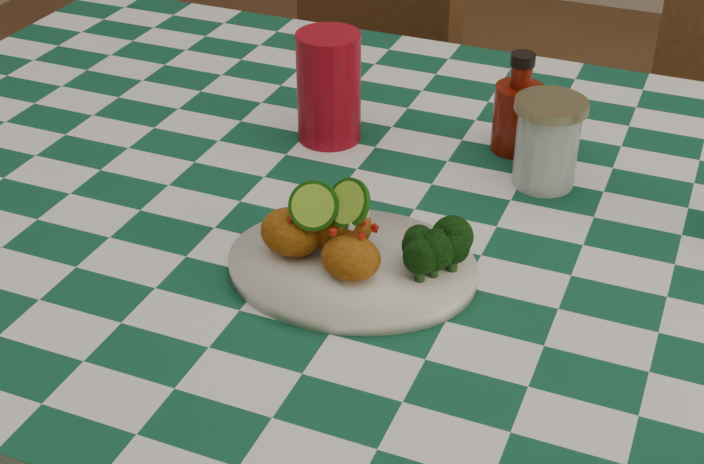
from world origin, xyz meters
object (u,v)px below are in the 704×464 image
at_px(mason_jar, 547,143).
at_px(fried_chicken_pile, 337,224).
at_px(plate, 352,267).
at_px(wooden_chair_left, 303,117).
at_px(dining_table, 405,442).
at_px(ketchup_bottle, 519,103).
at_px(red_tumbler, 329,87).

bearing_deg(mason_jar, fried_chicken_pile, -120.74).
distance_m(plate, fried_chicken_pile, 0.06).
bearing_deg(wooden_chair_left, dining_table, -31.25).
bearing_deg(mason_jar, plate, -118.04).
bearing_deg(mason_jar, dining_table, -136.38).
xyz_separation_m(dining_table, mason_jar, (0.13, 0.12, 0.45)).
bearing_deg(dining_table, wooden_chair_left, 124.60).
bearing_deg(fried_chicken_pile, wooden_chair_left, 117.61).
bearing_deg(wooden_chair_left, ketchup_bottle, -17.99).
height_order(dining_table, ketchup_bottle, ketchup_bottle).
bearing_deg(red_tumbler, dining_table, -37.67).
bearing_deg(dining_table, ketchup_bottle, 69.94).
distance_m(ketchup_bottle, mason_jar, 0.09).
distance_m(fried_chicken_pile, ketchup_bottle, 0.37).
distance_m(plate, mason_jar, 0.32).
distance_m(red_tumbler, mason_jar, 0.30).
distance_m(fried_chicken_pile, wooden_chair_left, 1.03).
distance_m(dining_table, mason_jar, 0.48).
xyz_separation_m(dining_table, red_tumbler, (-0.17, 0.13, 0.47)).
xyz_separation_m(dining_table, fried_chicken_pile, (-0.04, -0.15, 0.45)).
bearing_deg(wooden_chair_left, plate, -37.34).
bearing_deg(mason_jar, wooden_chair_left, 136.64).
bearing_deg(fried_chicken_pile, mason_jar, 59.26).
bearing_deg(dining_table, plate, -96.98).
bearing_deg(red_tumbler, wooden_chair_left, 118.79).
height_order(ketchup_bottle, wooden_chair_left, wooden_chair_left).
xyz_separation_m(red_tumbler, ketchup_bottle, (0.24, 0.07, -0.01)).
height_order(red_tumbler, ketchup_bottle, red_tumbler).
height_order(plate, wooden_chair_left, wooden_chair_left).
relative_size(fried_chicken_pile, ketchup_bottle, 0.99).
relative_size(plate, ketchup_bottle, 2.02).
relative_size(red_tumbler, mason_jar, 1.32).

